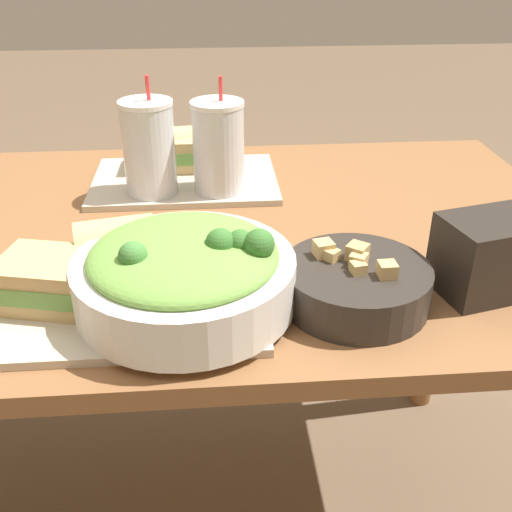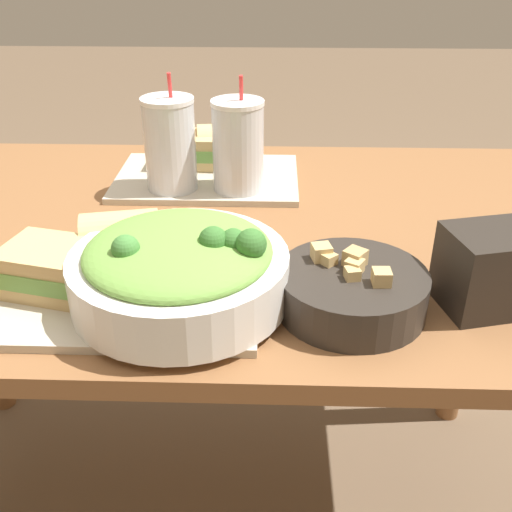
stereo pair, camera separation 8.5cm
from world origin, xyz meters
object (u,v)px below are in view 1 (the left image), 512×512
drink_cup_dark (149,151)px  baguette_near (118,245)px  sandwich_near (57,281)px  napkin_folded (147,233)px  chip_bag (497,254)px  baguette_far (194,145)px  salad_bowl (185,272)px  drink_cup_red (218,150)px  sandwich_far (171,152)px  soup_bowl (356,283)px

drink_cup_dark → baguette_near: bearing=-95.3°
sandwich_near → napkin_folded: (0.10, 0.21, -0.04)m
chip_bag → baguette_near: bearing=158.2°
sandwich_near → baguette_far: (0.17, 0.51, 0.01)m
baguette_near → napkin_folded: (0.03, 0.14, -0.05)m
napkin_folded → baguette_far: bearing=75.4°
baguette_near → napkin_folded: bearing=-23.5°
salad_bowl → chip_bag: 0.43m
sandwich_near → chip_bag: (0.60, 0.00, 0.01)m
sandwich_near → drink_cup_dark: drink_cup_dark is taller
sandwich_near → drink_cup_red: size_ratio=0.80×
drink_cup_red → salad_bowl: bearing=-98.0°
baguette_near → baguette_far: bearing=-25.9°
sandwich_near → sandwich_far: 0.51m
sandwich_far → baguette_far: (0.05, 0.02, 0.01)m
sandwich_near → napkin_folded: size_ratio=1.14×
drink_cup_red → napkin_folded: drink_cup_red is taller
sandwich_far → napkin_folded: 0.28m
sandwich_near → baguette_far: bearing=84.3°
drink_cup_red → baguette_near: bearing=-118.0°
salad_bowl → chip_bag: size_ratio=1.62×
baguette_near → sandwich_far: size_ratio=0.82×
salad_bowl → drink_cup_dark: (-0.07, 0.38, 0.03)m
baguette_near → drink_cup_dark: size_ratio=0.58×
soup_bowl → napkin_folded: 0.38m
drink_cup_red → soup_bowl: bearing=-65.8°
sandwich_near → soup_bowl: bearing=10.6°
drink_cup_dark → sandwich_far: bearing=76.9°
sandwich_far → baguette_far: 0.05m
soup_bowl → baguette_near: (-0.32, 0.10, 0.02)m
baguette_near → drink_cup_dark: drink_cup_dark is taller
sandwich_near → chip_bag: bearing=13.6°
baguette_near → drink_cup_dark: (0.03, 0.29, 0.04)m
sandwich_near → napkin_folded: bearing=78.8°
sandwich_far → drink_cup_dark: bearing=-102.1°
sandwich_far → chip_bag: 0.68m
sandwich_far → baguette_far: bearing=22.0°
sandwich_near → chip_bag: chip_bag is taller
sandwich_near → sandwich_far: size_ratio=1.10×
chip_bag → sandwich_near: bearing=166.6°
salad_bowl → napkin_folded: bearing=107.1°
chip_bag → drink_cup_red: bearing=122.2°
soup_bowl → baguette_far: bearing=112.5°
soup_bowl → sandwich_far: soup_bowl is taller
baguette_far → sandwich_near: bearing=153.1°
soup_bowl → drink_cup_dark: bearing=127.8°
sandwich_near → chip_bag: 0.60m
soup_bowl → baguette_far: baguette_far is taller
salad_bowl → baguette_near: size_ratio=2.29×
soup_bowl → drink_cup_red: 0.42m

